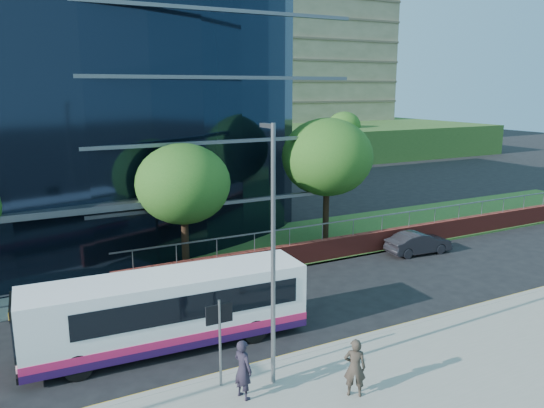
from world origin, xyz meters
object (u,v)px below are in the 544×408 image
streetlight_east (273,250)px  pedestrian_b (355,367)px  street_sign (219,325)px  pedestrian (243,369)px  city_bus (172,309)px  tree_dist_e (239,129)px  tree_far_c (183,184)px  parked_car (418,243)px  tree_far_d (327,157)px  tree_dist_f (344,126)px

streetlight_east → pedestrian_b: size_ratio=4.44×
street_sign → pedestrian: bearing=-70.0°
pedestrian → city_bus: bearing=-7.1°
tree_dist_e → pedestrian: tree_dist_e is taller
city_bus → tree_far_c: bearing=70.6°
street_sign → streetlight_east: streetlight_east is taller
city_bus → parked_car: city_bus is taller
tree_far_d → tree_dist_e: (8.00, 30.00, -0.65)m
tree_far_d → tree_dist_f: size_ratio=1.23×
tree_dist_f → parked_car: tree_dist_f is taller
tree_far_c → parked_car: tree_far_c is taller
tree_far_c → streetlight_east: bearing=-95.1°
tree_far_c → pedestrian: bearing=-100.6°
tree_far_c → pedestrian: size_ratio=3.56×
tree_dist_e → parked_car: tree_dist_e is taller
tree_dist_f → parked_car: 41.61m
streetlight_east → pedestrian_b: 4.23m
tree_far_d → streetlight_east: 15.77m
tree_far_c → tree_dist_f: size_ratio=1.08×
parked_car → tree_dist_e: bearing=-2.4°
tree_far_c → tree_dist_e: size_ratio=1.00×
tree_far_c → tree_far_d: bearing=6.3°
city_bus → pedestrian: city_bus is taller
tree_dist_e → pedestrian: bearing=-114.3°
street_sign → tree_far_d: size_ratio=0.38×
street_sign → tree_dist_f: size_ratio=0.46×
tree_dist_f → streetlight_east: streetlight_east is taller
tree_dist_f → pedestrian: size_ratio=3.31×
city_bus → tree_dist_f: bearing=51.2°
tree_far_d → pedestrian_b: (-8.20, -13.94, -4.14)m
parked_car → tree_far_c: bearing=81.4°
street_sign → pedestrian_b: street_sign is taller
tree_dist_e → pedestrian_b: (-16.20, -43.94, -3.48)m
tree_far_c → tree_far_d: 9.08m
tree_dist_e → tree_dist_f: size_ratio=1.08×
tree_dist_f → pedestrian_b: bearing=-125.0°
parked_car → pedestrian: (-14.69, -8.47, 0.44)m
tree_dist_e → tree_dist_f: 16.13m
city_bus → pedestrian: size_ratio=5.49×
tree_far_d → tree_far_c: bearing=-173.7°
tree_far_c → parked_car: bearing=-13.7°
tree_far_c → tree_dist_f: tree_far_c is taller
parked_car → streetlight_east: bearing=126.1°
streetlight_east → parked_car: streetlight_east is taller
tree_dist_f → streetlight_east: 55.74m
tree_dist_e → tree_dist_f: tree_dist_e is taller
tree_dist_e → streetlight_east: (-18.00, -42.17, -0.10)m
pedestrian_b → tree_dist_f: bearing=-89.2°
street_sign → streetlight_east: bearing=-21.4°
tree_far_d → pedestrian: (-11.16, -12.51, -4.12)m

